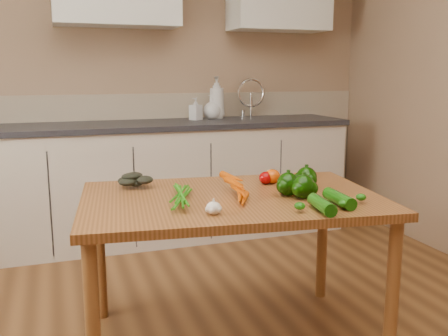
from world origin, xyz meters
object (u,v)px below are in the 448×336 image
at_px(soap_bottle_b, 196,109).
at_px(pepper_b, 306,178).
at_px(table, 231,213).
at_px(tomato_c, 299,180).
at_px(zucchini_b, 322,205).
at_px(soap_bottle_a, 217,97).
at_px(pepper_c, 304,187).
at_px(soap_bottle_c, 212,107).
at_px(pepper_a, 288,184).
at_px(garlic_bulb, 214,208).
at_px(leafy_greens, 132,177).
at_px(carrot_bunch, 219,191).
at_px(tomato_a, 266,178).
at_px(tomato_b, 272,176).
at_px(zucchini_a, 339,199).

distance_m(soap_bottle_b, pepper_b, 1.70).
height_order(table, tomato_c, tomato_c).
height_order(soap_bottle_b, zucchini_b, soap_bottle_b).
height_order(soap_bottle_a, pepper_b, soap_bottle_a).
distance_m(table, pepper_c, 0.35).
distance_m(soap_bottle_c, pepper_c, 1.93).
distance_m(pepper_a, pepper_b, 0.18).
xyz_separation_m(garlic_bulb, zucchini_b, (0.43, -0.10, 0.00)).
height_order(soap_bottle_a, leafy_greens, soap_bottle_a).
distance_m(soap_bottle_b, tomato_c, 1.66).
bearing_deg(pepper_a, zucchini_b, -87.99).
xyz_separation_m(soap_bottle_a, carrot_bunch, (-0.58, -1.80, -0.32)).
distance_m(tomato_a, tomato_b, 0.04).
bearing_deg(garlic_bulb, pepper_b, 26.75).
relative_size(leafy_greens, tomato_a, 2.78).
xyz_separation_m(soap_bottle_b, tomato_b, (-0.04, -1.54, -0.23)).
xyz_separation_m(carrot_bunch, leafy_greens, (-0.33, 0.34, 0.01)).
relative_size(table, soap_bottle_a, 4.26).
xyz_separation_m(pepper_c, tomato_b, (-0.01, 0.32, -0.02)).
relative_size(table, pepper_c, 13.69).
height_order(soap_bottle_b, tomato_c, soap_bottle_b).
bearing_deg(zucchini_a, tomato_b, 101.68).
height_order(soap_bottle_a, zucchini_b, soap_bottle_a).
relative_size(carrot_bunch, tomato_b, 3.12).
bearing_deg(carrot_bunch, pepper_b, 12.55).
relative_size(pepper_c, zucchini_b, 0.56).
bearing_deg(zucchini_b, soap_bottle_a, 83.12).
relative_size(leafy_greens, tomato_c, 2.47).
relative_size(soap_bottle_c, tomato_c, 2.42).
height_order(table, garlic_bulb, garlic_bulb).
xyz_separation_m(soap_bottle_b, carrot_bunch, (-0.38, -1.73, -0.24)).
relative_size(pepper_b, zucchini_a, 0.50).
xyz_separation_m(carrot_bunch, tomato_b, (0.35, 0.19, 0.00)).
relative_size(pepper_a, tomato_b, 1.31).
bearing_deg(leafy_greens, garlic_bulb, -68.42).
xyz_separation_m(tomato_b, zucchini_b, (-0.02, -0.53, -0.01)).
relative_size(table, leafy_greens, 7.50).
relative_size(soap_bottle_a, tomato_c, 4.35).
bearing_deg(zucchini_a, pepper_c, 120.38).
relative_size(table, garlic_bulb, 23.79).
relative_size(leafy_greens, pepper_a, 1.83).
relative_size(carrot_bunch, garlic_bulb, 4.12).
height_order(tomato_b, tomato_c, tomato_b).
distance_m(pepper_c, tomato_c, 0.23).
relative_size(carrot_bunch, pepper_c, 2.37).
xyz_separation_m(soap_bottle_b, tomato_a, (-0.07, -1.54, -0.24)).
height_order(soap_bottle_c, tomato_a, soap_bottle_c).
xyz_separation_m(table, tomato_b, (0.28, 0.17, 0.12)).
height_order(garlic_bulb, pepper_b, pepper_b).
height_order(soap_bottle_c, zucchini_a, soap_bottle_c).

